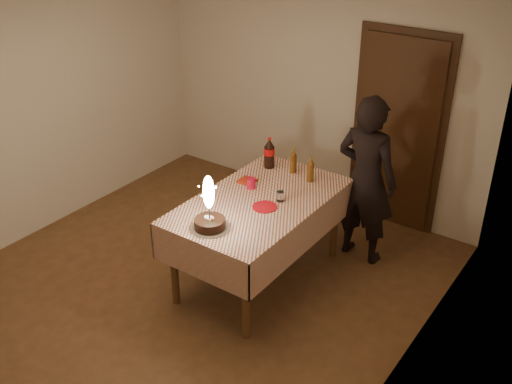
# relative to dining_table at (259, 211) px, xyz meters

# --- Properties ---
(ground) EXTENTS (4.00, 4.50, 0.01)m
(ground) POSITION_rel_dining_table_xyz_m (-0.45, -0.51, -0.74)
(ground) COLOR brown
(ground) RESTS_ON ground
(room_shell) EXTENTS (4.04, 4.54, 2.62)m
(room_shell) POSITION_rel_dining_table_xyz_m (-0.41, -0.43, 0.92)
(room_shell) COLOR beige
(room_shell) RESTS_ON ground
(dining_table) EXTENTS (1.02, 1.72, 0.85)m
(dining_table) POSITION_rel_dining_table_xyz_m (0.00, 0.00, 0.00)
(dining_table) COLOR brown
(dining_table) RESTS_ON ground
(birthday_cake) EXTENTS (0.33, 0.33, 0.48)m
(birthday_cake) POSITION_rel_dining_table_xyz_m (-0.05, -0.63, 0.24)
(birthday_cake) COLOR white
(birthday_cake) RESTS_ON dining_table
(red_plate) EXTENTS (0.22, 0.22, 0.01)m
(red_plate) POSITION_rel_dining_table_xyz_m (0.12, -0.08, 0.12)
(red_plate) COLOR red
(red_plate) RESTS_ON dining_table
(red_cup) EXTENTS (0.08, 0.08, 0.10)m
(red_cup) POSITION_rel_dining_table_xyz_m (-0.19, 0.14, 0.16)
(red_cup) COLOR #B60C29
(red_cup) RESTS_ON dining_table
(clear_cup) EXTENTS (0.07, 0.07, 0.09)m
(clear_cup) POSITION_rel_dining_table_xyz_m (0.16, 0.09, 0.16)
(clear_cup) COLOR silver
(clear_cup) RESTS_ON dining_table
(napkin_stack) EXTENTS (0.15, 0.15, 0.02)m
(napkin_stack) POSITION_rel_dining_table_xyz_m (-0.29, 0.22, 0.12)
(napkin_stack) COLOR #A12512
(napkin_stack) RESTS_ON dining_table
(cola_bottle) EXTENTS (0.10, 0.10, 0.32)m
(cola_bottle) POSITION_rel_dining_table_xyz_m (-0.30, 0.61, 0.27)
(cola_bottle) COLOR black
(cola_bottle) RESTS_ON dining_table
(amber_bottle_left) EXTENTS (0.06, 0.06, 0.25)m
(amber_bottle_left) POSITION_rel_dining_table_xyz_m (-0.05, 0.65, 0.23)
(amber_bottle_left) COLOR #603610
(amber_bottle_left) RESTS_ON dining_table
(amber_bottle_right) EXTENTS (0.06, 0.06, 0.25)m
(amber_bottle_right) POSITION_rel_dining_table_xyz_m (0.18, 0.58, 0.23)
(amber_bottle_right) COLOR #603610
(amber_bottle_right) RESTS_ON dining_table
(photographer) EXTENTS (0.63, 0.46, 1.69)m
(photographer) POSITION_rel_dining_table_xyz_m (0.60, 0.91, 0.11)
(photographer) COLOR black
(photographer) RESTS_ON ground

